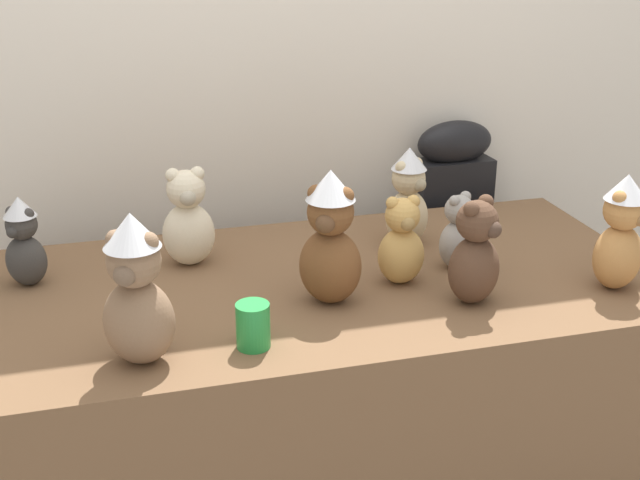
{
  "coord_description": "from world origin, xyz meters",
  "views": [
    {
      "loc": [
        -0.55,
        -1.77,
        1.68
      ],
      "look_at": [
        0.0,
        0.25,
        0.84
      ],
      "focal_mm": 46.97,
      "sensor_mm": 36.0,
      "label": 1
    }
  ],
  "objects_px": {
    "teddy_bear_ash": "(458,233)",
    "teddy_bear_mocha": "(136,292)",
    "teddy_bear_honey": "(402,243)",
    "party_cup_green": "(253,326)",
    "instrument_case": "(448,250)",
    "display_table": "(320,392)",
    "teddy_bear_cream": "(188,220)",
    "teddy_bear_chestnut": "(330,239)",
    "teddy_bear_charcoal": "(24,242)",
    "teddy_bear_caramel": "(621,233)",
    "teddy_bear_cocoa": "(475,255)",
    "teddy_bear_sand": "(408,198)"
  },
  "relations": [
    {
      "from": "teddy_bear_chestnut",
      "to": "teddy_bear_caramel",
      "type": "xyz_separation_m",
      "value": [
        0.76,
        -0.12,
        -0.02
      ]
    },
    {
      "from": "teddy_bear_ash",
      "to": "teddy_bear_charcoal",
      "type": "bearing_deg",
      "value": 139.44
    },
    {
      "from": "display_table",
      "to": "teddy_bear_chestnut",
      "type": "relative_size",
      "value": 5.25
    },
    {
      "from": "teddy_bear_cocoa",
      "to": "party_cup_green",
      "type": "relative_size",
      "value": 2.6
    },
    {
      "from": "teddy_bear_cocoa",
      "to": "party_cup_green",
      "type": "height_order",
      "value": "teddy_bear_cocoa"
    },
    {
      "from": "teddy_bear_cream",
      "to": "teddy_bear_honey",
      "type": "distance_m",
      "value": 0.61
    },
    {
      "from": "teddy_bear_ash",
      "to": "teddy_bear_cocoa",
      "type": "height_order",
      "value": "teddy_bear_cocoa"
    },
    {
      "from": "instrument_case",
      "to": "teddy_bear_sand",
      "type": "relative_size",
      "value": 3.24
    },
    {
      "from": "teddy_bear_charcoal",
      "to": "teddy_bear_caramel",
      "type": "height_order",
      "value": "teddy_bear_caramel"
    },
    {
      "from": "display_table",
      "to": "teddy_bear_mocha",
      "type": "distance_m",
      "value": 0.8
    },
    {
      "from": "teddy_bear_mocha",
      "to": "teddy_bear_chestnut",
      "type": "distance_m",
      "value": 0.53
    },
    {
      "from": "instrument_case",
      "to": "teddy_bear_caramel",
      "type": "relative_size",
      "value": 3.07
    },
    {
      "from": "instrument_case",
      "to": "teddy_bear_honey",
      "type": "xyz_separation_m",
      "value": [
        -0.44,
        -0.66,
        0.34
      ]
    },
    {
      "from": "teddy_bear_honey",
      "to": "teddy_bear_caramel",
      "type": "height_order",
      "value": "teddy_bear_caramel"
    },
    {
      "from": "teddy_bear_sand",
      "to": "teddy_bear_cocoa",
      "type": "bearing_deg",
      "value": -112.29
    },
    {
      "from": "teddy_bear_ash",
      "to": "teddy_bear_mocha",
      "type": "height_order",
      "value": "teddy_bear_mocha"
    },
    {
      "from": "teddy_bear_sand",
      "to": "teddy_bear_cocoa",
      "type": "distance_m",
      "value": 0.42
    },
    {
      "from": "instrument_case",
      "to": "teddy_bear_caramel",
      "type": "bearing_deg",
      "value": -85.95
    },
    {
      "from": "party_cup_green",
      "to": "teddy_bear_charcoal",
      "type": "bearing_deg",
      "value": 136.28
    },
    {
      "from": "instrument_case",
      "to": "teddy_bear_ash",
      "type": "bearing_deg",
      "value": -115.54
    },
    {
      "from": "teddy_bear_sand",
      "to": "teddy_bear_caramel",
      "type": "distance_m",
      "value": 0.62
    },
    {
      "from": "teddy_bear_mocha",
      "to": "teddy_bear_sand",
      "type": "bearing_deg",
      "value": 57.15
    },
    {
      "from": "teddy_bear_honey",
      "to": "party_cup_green",
      "type": "bearing_deg",
      "value": -150.77
    },
    {
      "from": "teddy_bear_chestnut",
      "to": "party_cup_green",
      "type": "distance_m",
      "value": 0.32
    },
    {
      "from": "teddy_bear_chestnut",
      "to": "teddy_bear_cocoa",
      "type": "xyz_separation_m",
      "value": [
        0.36,
        -0.1,
        -0.04
      ]
    },
    {
      "from": "display_table",
      "to": "teddy_bear_honey",
      "type": "xyz_separation_m",
      "value": [
        0.21,
        -0.07,
        0.47
      ]
    },
    {
      "from": "teddy_bear_charcoal",
      "to": "display_table",
      "type": "bearing_deg",
      "value": 20.7
    },
    {
      "from": "instrument_case",
      "to": "party_cup_green",
      "type": "xyz_separation_m",
      "value": [
        -0.9,
        -0.91,
        0.28
      ]
    },
    {
      "from": "teddy_bear_cocoa",
      "to": "teddy_bear_chestnut",
      "type": "bearing_deg",
      "value": 132.76
    },
    {
      "from": "instrument_case",
      "to": "display_table",
      "type": "bearing_deg",
      "value": -140.65
    },
    {
      "from": "teddy_bear_ash",
      "to": "teddy_bear_mocha",
      "type": "distance_m",
      "value": 0.96
    },
    {
      "from": "instrument_case",
      "to": "teddy_bear_mocha",
      "type": "xyz_separation_m",
      "value": [
        -1.16,
        -0.91,
        0.4
      ]
    },
    {
      "from": "teddy_bear_charcoal",
      "to": "teddy_bear_mocha",
      "type": "distance_m",
      "value": 0.57
    },
    {
      "from": "display_table",
      "to": "teddy_bear_cocoa",
      "type": "distance_m",
      "value": 0.64
    },
    {
      "from": "instrument_case",
      "to": "teddy_bear_cocoa",
      "type": "xyz_separation_m",
      "value": [
        -0.3,
        -0.82,
        0.35
      ]
    },
    {
      "from": "teddy_bear_mocha",
      "to": "teddy_bear_caramel",
      "type": "relative_size",
      "value": 1.12
    },
    {
      "from": "teddy_bear_charcoal",
      "to": "party_cup_green",
      "type": "distance_m",
      "value": 0.73
    },
    {
      "from": "teddy_bear_cream",
      "to": "teddy_bear_chestnut",
      "type": "relative_size",
      "value": 0.81
    },
    {
      "from": "instrument_case",
      "to": "teddy_bear_chestnut",
      "type": "height_order",
      "value": "teddy_bear_chestnut"
    },
    {
      "from": "teddy_bear_charcoal",
      "to": "teddy_bear_cocoa",
      "type": "relative_size",
      "value": 0.88
    },
    {
      "from": "teddy_bear_honey",
      "to": "teddy_bear_mocha",
      "type": "bearing_deg",
      "value": -160.04
    },
    {
      "from": "teddy_bear_chestnut",
      "to": "display_table",
      "type": "bearing_deg",
      "value": 115.9
    },
    {
      "from": "teddy_bear_cocoa",
      "to": "teddy_bear_caramel",
      "type": "relative_size",
      "value": 0.9
    },
    {
      "from": "teddy_bear_ash",
      "to": "teddy_bear_chestnut",
      "type": "bearing_deg",
      "value": 165.4
    },
    {
      "from": "teddy_bear_cream",
      "to": "teddy_bear_caramel",
      "type": "relative_size",
      "value": 0.9
    },
    {
      "from": "display_table",
      "to": "teddy_bear_chestnut",
      "type": "bearing_deg",
      "value": -93.96
    },
    {
      "from": "teddy_bear_cream",
      "to": "teddy_bear_mocha",
      "type": "relative_size",
      "value": 0.81
    },
    {
      "from": "teddy_bear_sand",
      "to": "teddy_bear_charcoal",
      "type": "distance_m",
      "value": 1.1
    },
    {
      "from": "teddy_bear_chestnut",
      "to": "party_cup_green",
      "type": "relative_size",
      "value": 3.26
    },
    {
      "from": "teddy_bear_honey",
      "to": "party_cup_green",
      "type": "xyz_separation_m",
      "value": [
        -0.46,
        -0.25,
        -0.06
      ]
    }
  ]
}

